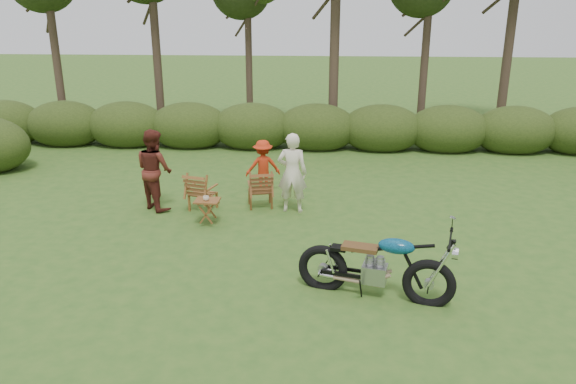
# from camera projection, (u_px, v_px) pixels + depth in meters

# --- Properties ---
(ground) EXTENTS (80.00, 80.00, 0.00)m
(ground) POSITION_uv_depth(u_px,v_px,m) (306.00, 286.00, 9.06)
(ground) COLOR #2C531B
(ground) RESTS_ON ground
(tree_line) EXTENTS (22.52, 11.62, 8.14)m
(tree_line) POSITION_uv_depth(u_px,v_px,m) (335.00, 20.00, 17.00)
(tree_line) COLOR #3A2A1F
(tree_line) RESTS_ON ground
(motorcycle) EXTENTS (2.45, 1.43, 1.32)m
(motorcycle) POSITION_uv_depth(u_px,v_px,m) (373.00, 295.00, 8.77)
(motorcycle) COLOR #0D77AB
(motorcycle) RESTS_ON ground
(lawn_chair_right) EXTENTS (0.70, 0.70, 0.86)m
(lawn_chair_right) POSITION_uv_depth(u_px,v_px,m) (261.00, 206.00, 12.56)
(lawn_chair_right) COLOR brown
(lawn_chair_right) RESTS_ON ground
(lawn_chair_left) EXTENTS (0.73, 0.73, 0.87)m
(lawn_chair_left) POSITION_uv_depth(u_px,v_px,m) (204.00, 209.00, 12.38)
(lawn_chair_left) COLOR brown
(lawn_chair_left) RESTS_ON ground
(side_table) EXTENTS (0.53, 0.45, 0.53)m
(side_table) POSITION_uv_depth(u_px,v_px,m) (208.00, 212.00, 11.48)
(side_table) COLOR brown
(side_table) RESTS_ON ground
(cup) EXTENTS (0.16, 0.16, 0.10)m
(cup) POSITION_uv_depth(u_px,v_px,m) (206.00, 198.00, 11.34)
(cup) COLOR beige
(cup) RESTS_ON side_table
(adult_a) EXTENTS (0.67, 0.46, 1.75)m
(adult_a) POSITION_uv_depth(u_px,v_px,m) (292.00, 211.00, 12.27)
(adult_a) COLOR beige
(adult_a) RESTS_ON ground
(adult_b) EXTENTS (1.09, 1.08, 1.78)m
(adult_b) POSITION_uv_depth(u_px,v_px,m) (158.00, 208.00, 12.47)
(adult_b) COLOR #572119
(adult_b) RESTS_ON ground
(child) EXTENTS (0.92, 0.68, 1.28)m
(child) POSITION_uv_depth(u_px,v_px,m) (263.00, 192.00, 13.51)
(child) COLOR red
(child) RESTS_ON ground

